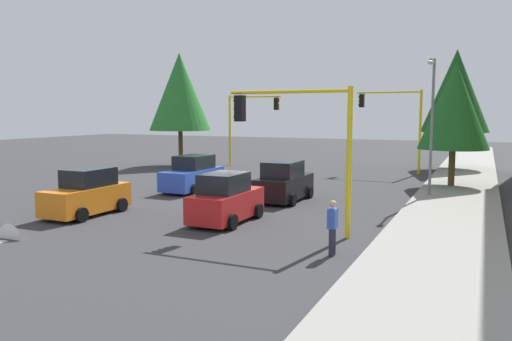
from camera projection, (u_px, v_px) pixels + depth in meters
name	position (u px, v px, depth m)	size (l,w,h in m)	color
ground_plane	(234.00, 197.00, 25.94)	(120.00, 120.00, 0.00)	#353538
sidewalk_kerb	(457.00, 195.00, 26.12)	(80.00, 4.00, 0.15)	gray
traffic_signal_near_left	(297.00, 130.00, 17.78)	(0.36, 4.59, 5.21)	yellow
traffic_signal_far_left	(395.00, 115.00, 35.75)	(0.36, 4.59, 5.93)	yellow
traffic_signal_far_right	(249.00, 116.00, 40.49)	(0.36, 4.59, 5.76)	yellow
street_lamp_curbside	(432.00, 112.00, 24.91)	(2.15, 0.28, 7.00)	slate
tree_opposite_side	(180.00, 92.00, 40.65)	(4.98, 4.98, 9.13)	brown
tree_roadside_mid	(454.00, 106.00, 28.51)	(3.93, 3.93, 7.17)	brown
tree_roadside_far	(456.00, 91.00, 37.61)	(4.93, 4.93, 9.04)	brown
car_blue	(193.00, 175.00, 27.90)	(4.19, 2.05, 1.98)	blue
car_red	(226.00, 200.00, 19.87)	(3.78, 1.93, 1.98)	red
car_black	(284.00, 183.00, 24.73)	(4.03, 2.04, 1.98)	black
car_orange	(87.00, 194.00, 21.29)	(3.90, 1.94, 1.98)	orange
pedestrian_crossing	(333.00, 226.00, 15.18)	(0.40, 0.24, 1.70)	#262638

